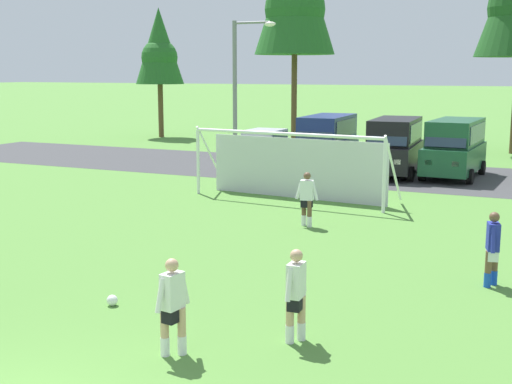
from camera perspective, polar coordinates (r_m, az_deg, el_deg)
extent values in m
plane|color=#518438|center=(22.40, 6.72, -1.83)|extent=(400.00, 400.00, 0.00)
cube|color=#3D3D3F|center=(31.26, 11.92, 1.42)|extent=(52.00, 8.40, 0.01)
sphere|color=white|center=(13.99, -11.94, -8.86)|extent=(0.22, 0.22, 0.22)
sphere|color=black|center=(13.99, -11.94, -8.84)|extent=(0.08, 0.08, 0.08)
sphere|color=red|center=(13.96, -11.74, -8.90)|extent=(0.07, 0.07, 0.07)
cylinder|color=white|center=(22.59, 10.69, 1.31)|extent=(0.12, 0.12, 2.44)
cylinder|color=white|center=(25.85, -4.87, 2.54)|extent=(0.12, 0.12, 2.44)
cylinder|color=white|center=(23.85, 2.41, 4.89)|extent=(7.30, 0.76, 0.12)
cylinder|color=white|center=(23.42, 11.41, 1.90)|extent=(0.25, 1.94, 2.46)
cylinder|color=white|center=(26.57, -3.78, 3.03)|extent=(0.25, 1.94, 2.46)
cube|color=silver|center=(24.90, 3.43, 1.99)|extent=(6.93, 0.65, 2.20)
cylinder|color=brown|center=(20.39, 4.49, -1.83)|extent=(0.14, 0.14, 0.80)
cylinder|color=brown|center=(20.57, 4.03, -1.72)|extent=(0.14, 0.14, 0.80)
cylinder|color=white|center=(20.44, 4.48, -2.49)|extent=(0.15, 0.15, 0.32)
cylinder|color=white|center=(20.62, 4.02, -2.37)|extent=(0.15, 0.15, 0.32)
cube|color=black|center=(20.42, 4.27, -0.89)|extent=(0.37, 0.27, 0.28)
cube|color=white|center=(20.35, 4.29, 0.16)|extent=(0.41, 0.30, 0.60)
sphere|color=brown|center=(20.28, 4.30, 1.35)|extent=(0.22, 0.22, 0.22)
cylinder|color=white|center=(20.27, 4.96, 0.05)|extent=(0.24, 0.12, 0.55)
cylinder|color=white|center=(20.44, 3.62, 0.15)|extent=(0.24, 0.12, 0.55)
cylinder|color=tan|center=(11.85, 2.85, -10.70)|extent=(0.14, 0.14, 0.80)
cylinder|color=tan|center=(11.98, 3.82, -10.47)|extent=(0.14, 0.14, 0.80)
cylinder|color=white|center=(11.93, 2.84, -11.78)|extent=(0.15, 0.15, 0.32)
cylinder|color=white|center=(12.07, 3.81, -11.53)|extent=(0.15, 0.15, 0.32)
cube|color=black|center=(11.80, 3.36, -9.13)|extent=(0.23, 0.35, 0.28)
cube|color=silver|center=(11.68, 3.38, -7.37)|extent=(0.25, 0.39, 0.60)
sphere|color=tan|center=(11.56, 3.40, -5.34)|extent=(0.22, 0.22, 0.22)
cylinder|color=silver|center=(11.48, 2.78, -7.79)|extent=(0.10, 0.23, 0.55)
cylinder|color=silver|center=(11.90, 3.95, -7.14)|extent=(0.10, 0.23, 0.55)
cylinder|color=tan|center=(11.43, -7.64, -11.57)|extent=(0.14, 0.14, 0.80)
cylinder|color=tan|center=(11.45, -6.22, -11.50)|extent=(0.14, 0.14, 0.80)
cylinder|color=white|center=(11.52, -7.62, -12.68)|extent=(0.15, 0.15, 0.32)
cylinder|color=white|center=(11.54, -6.20, -12.60)|extent=(0.15, 0.15, 0.32)
cube|color=black|center=(11.33, -6.97, -10.03)|extent=(0.27, 0.37, 0.28)
cube|color=silver|center=(11.20, -7.01, -8.20)|extent=(0.30, 0.41, 0.60)
sphere|color=tan|center=(11.08, -7.06, -6.09)|extent=(0.22, 0.22, 0.22)
cylinder|color=silver|center=(11.06, -8.02, -8.59)|extent=(0.13, 0.24, 0.55)
cylinder|color=silver|center=(11.37, -6.03, -8.02)|extent=(0.13, 0.24, 0.55)
cylinder|color=brown|center=(15.56, 18.84, -6.13)|extent=(0.14, 0.14, 0.80)
cylinder|color=brown|center=(15.77, 19.32, -5.94)|extent=(0.14, 0.14, 0.80)
cylinder|color=blue|center=(15.63, 18.79, -6.98)|extent=(0.15, 0.15, 0.32)
cylinder|color=blue|center=(15.84, 19.27, -6.78)|extent=(0.15, 0.15, 0.32)
cube|color=silver|center=(15.58, 19.15, -4.90)|extent=(0.30, 0.38, 0.28)
cube|color=#232D99|center=(15.49, 19.23, -3.55)|extent=(0.33, 0.43, 0.60)
sphere|color=brown|center=(15.40, 19.32, -1.99)|extent=(0.22, 0.22, 0.22)
cylinder|color=#232D99|center=(15.25, 19.22, -3.83)|extent=(0.14, 0.24, 0.55)
cylinder|color=#232D99|center=(15.74, 19.23, -3.41)|extent=(0.14, 0.24, 0.55)
cube|color=#B2B2BC|center=(34.03, 0.63, 3.52)|extent=(1.83, 4.21, 0.76)
cube|color=#B2B2BC|center=(34.09, 0.74, 4.71)|extent=(1.67, 2.11, 0.64)
cube|color=#28384C|center=(33.21, 0.05, 4.53)|extent=(1.53, 0.32, 0.55)
cube|color=#28384C|center=(33.76, 2.04, 4.65)|extent=(0.05, 1.79, 0.45)
cube|color=white|center=(31.96, -0.07, 3.18)|extent=(0.28, 0.08, 0.20)
cube|color=white|center=(32.38, -1.66, 3.26)|extent=(0.28, 0.08, 0.20)
cube|color=#B21414|center=(35.71, 2.71, 3.90)|extent=(0.28, 0.08, 0.20)
cube|color=#B21414|center=(36.09, 1.25, 3.97)|extent=(0.28, 0.08, 0.20)
cylinder|color=black|center=(32.53, 1.14, 2.54)|extent=(0.24, 0.64, 0.64)
cylinder|color=black|center=(33.29, -1.70, 2.71)|extent=(0.24, 0.64, 0.64)
cylinder|color=black|center=(34.91, 2.85, 3.04)|extent=(0.24, 0.64, 0.64)
cylinder|color=black|center=(35.62, 0.16, 3.20)|extent=(0.24, 0.64, 0.64)
cube|color=navy|center=(32.57, 5.89, 3.47)|extent=(2.14, 4.87, 1.10)
cube|color=navy|center=(32.66, 6.02, 5.42)|extent=(1.95, 4.16, 1.10)
cube|color=#28384C|center=(30.78, 4.99, 5.12)|extent=(1.68, 0.52, 0.91)
cube|color=#28384C|center=(32.41, 7.58, 5.36)|extent=(0.17, 3.48, 0.77)
cube|color=white|center=(30.17, 5.60, 3.04)|extent=(0.28, 0.09, 0.20)
cube|color=white|center=(30.49, 3.66, 3.14)|extent=(0.28, 0.09, 0.20)
cube|color=#B21414|center=(34.69, 7.85, 3.91)|extent=(0.28, 0.09, 0.20)
cube|color=#B21414|center=(34.97, 6.14, 4.00)|extent=(0.28, 0.09, 0.20)
cylinder|color=black|center=(30.96, 6.83, 2.08)|extent=(0.26, 0.65, 0.64)
cylinder|color=black|center=(31.53, 3.39, 2.28)|extent=(0.26, 0.65, 0.64)
cylinder|color=black|center=(33.81, 8.18, 2.72)|extent=(0.26, 0.65, 0.64)
cylinder|color=black|center=(34.33, 5.00, 2.90)|extent=(0.26, 0.65, 0.64)
cube|color=black|center=(30.95, 11.45, 2.97)|extent=(2.25, 4.91, 1.10)
cube|color=black|center=(31.03, 11.58, 5.03)|extent=(2.05, 4.20, 1.10)
cube|color=#28384C|center=(29.10, 10.95, 4.69)|extent=(1.69, 0.56, 0.91)
cube|color=#28384C|center=(30.90, 13.26, 4.95)|extent=(0.25, 3.48, 0.77)
cube|color=white|center=(28.54, 11.73, 2.48)|extent=(0.28, 0.10, 0.20)
cube|color=white|center=(28.73, 9.61, 2.60)|extent=(0.28, 0.10, 0.20)
cube|color=#B21414|center=(33.18, 13.05, 3.47)|extent=(0.28, 0.10, 0.20)
cube|color=#B21414|center=(33.34, 11.21, 3.57)|extent=(0.28, 0.10, 0.20)
cylinder|color=black|center=(29.42, 12.81, 1.48)|extent=(0.28, 0.65, 0.64)
cylinder|color=black|center=(29.75, 9.08, 1.70)|extent=(0.28, 0.65, 0.64)
cylinder|color=black|center=(32.34, 13.57, 2.21)|extent=(0.28, 0.65, 0.64)
cylinder|color=black|center=(32.64, 10.15, 2.40)|extent=(0.28, 0.65, 0.64)
cube|color=#194C2D|center=(30.90, 16.21, 2.76)|extent=(2.20, 4.89, 1.10)
cube|color=#194C2D|center=(30.98, 16.39, 4.82)|extent=(2.01, 4.19, 1.10)
cube|color=#28384C|center=(29.05, 15.64, 4.49)|extent=(1.69, 0.54, 0.91)
cube|color=#28384C|center=(30.82, 18.05, 4.71)|extent=(0.22, 3.48, 0.77)
cube|color=white|center=(28.49, 16.35, 2.26)|extent=(0.28, 0.09, 0.20)
cube|color=white|center=(28.71, 14.24, 2.42)|extent=(0.28, 0.09, 0.20)
cube|color=#B21414|center=(33.10, 17.93, 3.22)|extent=(0.28, 0.09, 0.20)
cube|color=#B21414|center=(33.29, 16.10, 3.35)|extent=(0.28, 0.09, 0.20)
cylinder|color=black|center=(29.34, 17.47, 1.24)|extent=(0.27, 0.65, 0.64)
cylinder|color=black|center=(29.73, 13.75, 1.53)|extent=(0.27, 0.65, 0.64)
cylinder|color=black|center=(32.25, 18.39, 1.95)|extent=(0.27, 0.65, 0.64)
cylinder|color=black|center=(32.61, 14.99, 2.21)|extent=(0.27, 0.65, 0.64)
cylinder|color=brown|center=(48.55, -7.97, 6.76)|extent=(0.36, 0.36, 3.70)
cone|color=#236023|center=(48.50, -8.10, 12.01)|extent=(3.33, 3.33, 5.18)
sphere|color=#236023|center=(48.48, -8.08, 11.09)|extent=(2.50, 2.50, 2.50)
cylinder|color=brown|center=(43.87, 3.20, 7.75)|extent=(0.36, 0.36, 5.62)
sphere|color=#236023|center=(44.00, 3.28, 15.01)|extent=(3.80, 3.80, 3.80)
cylinder|color=slate|center=(28.96, -1.78, 7.57)|extent=(0.18, 0.18, 6.65)
cylinder|color=slate|center=(29.27, -1.74, 1.35)|extent=(0.32, 0.32, 0.30)
cylinder|color=slate|center=(28.65, -0.33, 13.99)|extent=(1.60, 0.10, 0.10)
ellipsoid|color=white|center=(28.32, 1.18, 13.87)|extent=(0.48, 0.28, 0.20)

